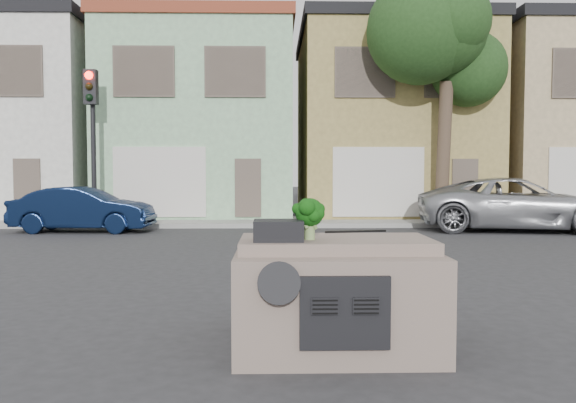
{
  "coord_description": "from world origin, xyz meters",
  "views": [
    {
      "loc": [
        -0.61,
        -8.78,
        1.79
      ],
      "look_at": [
        -0.4,
        0.5,
        1.3
      ],
      "focal_mm": 35.0,
      "sensor_mm": 36.0,
      "label": 1
    }
  ],
  "objects_px": {
    "broccoli": "(310,218)",
    "silver_pickup": "(516,231)",
    "navy_sedan": "(84,232)",
    "traffic_signal": "(92,148)"
  },
  "relations": [
    {
      "from": "silver_pickup",
      "to": "broccoli",
      "type": "relative_size",
      "value": 13.87
    },
    {
      "from": "navy_sedan",
      "to": "broccoli",
      "type": "height_order",
      "value": "broccoli"
    },
    {
      "from": "silver_pickup",
      "to": "traffic_signal",
      "type": "distance_m",
      "value": 13.56
    },
    {
      "from": "navy_sedan",
      "to": "broccoli",
      "type": "distance_m",
      "value": 12.91
    },
    {
      "from": "silver_pickup",
      "to": "traffic_signal",
      "type": "relative_size",
      "value": 1.14
    },
    {
      "from": "broccoli",
      "to": "silver_pickup",
      "type": "bearing_deg",
      "value": 58.29
    },
    {
      "from": "navy_sedan",
      "to": "broccoli",
      "type": "bearing_deg",
      "value": -149.93
    },
    {
      "from": "navy_sedan",
      "to": "silver_pickup",
      "type": "xyz_separation_m",
      "value": [
        13.08,
        0.04,
        0.0
      ]
    },
    {
      "from": "broccoli",
      "to": "navy_sedan",
      "type": "bearing_deg",
      "value": 118.2
    },
    {
      "from": "traffic_signal",
      "to": "broccoli",
      "type": "bearing_deg",
      "value": -63.98
    }
  ]
}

